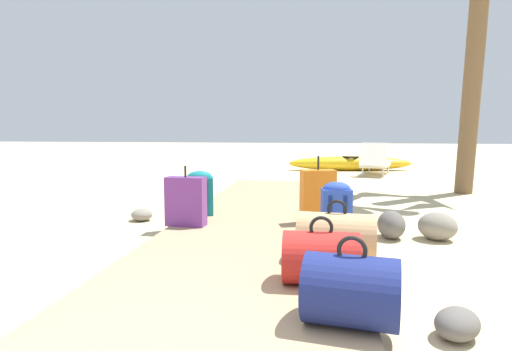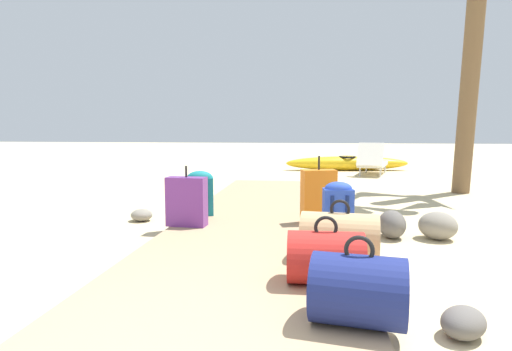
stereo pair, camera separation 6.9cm
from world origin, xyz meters
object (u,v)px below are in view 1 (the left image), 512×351
(suitcase_orange, at_px, (318,197))
(kayak, at_px, (350,163))
(suitcase_purple, at_px, (186,201))
(lounge_chair, at_px, (375,162))
(duffel_bag_tan, at_px, (336,236))
(backpack_teal, at_px, (200,192))
(backpack_blue, at_px, (336,210))
(duffel_bag_navy, at_px, (351,290))
(duffel_bag_red, at_px, (321,258))

(suitcase_orange, xyz_separation_m, kayak, (0.92, 7.13, -0.19))
(suitcase_purple, relative_size, lounge_chair, 0.42)
(duffel_bag_tan, bearing_deg, suitcase_purple, 147.23)
(backpack_teal, bearing_deg, suitcase_orange, -10.82)
(backpack_blue, bearing_deg, kayak, 84.53)
(duffel_bag_navy, relative_size, duffel_bag_red, 1.06)
(suitcase_purple, bearing_deg, backpack_blue, -14.06)
(backpack_teal, xyz_separation_m, kayak, (2.38, 6.85, -0.17))
(kayak, bearing_deg, lounge_chair, -65.31)
(duffel_bag_navy, height_order, backpack_blue, backpack_blue)
(duffel_bag_tan, bearing_deg, duffel_bag_red, -103.42)
(suitcase_purple, distance_m, kayak, 7.83)
(duffel_bag_navy, bearing_deg, backpack_teal, 120.14)
(duffel_bag_navy, relative_size, suitcase_purple, 0.84)
(duffel_bag_tan, relative_size, duffel_bag_navy, 1.18)
(duffel_bag_red, bearing_deg, lounge_chair, 79.69)
(duffel_bag_red, bearing_deg, kayak, 84.25)
(backpack_teal, bearing_deg, suitcase_purple, -89.01)
(backpack_blue, bearing_deg, lounge_chair, 79.23)
(backpack_blue, relative_size, suitcase_orange, 0.74)
(duffel_bag_navy, xyz_separation_m, duffel_bag_red, (-0.16, 0.61, -0.01))
(backpack_blue, height_order, lounge_chair, lounge_chair)
(suitcase_purple, height_order, duffel_bag_red, suitcase_purple)
(lounge_chair, bearing_deg, kayak, 114.69)
(kayak, bearing_deg, suitcase_purple, -107.66)
(suitcase_purple, height_order, backpack_teal, suitcase_purple)
(duffel_bag_navy, relative_size, backpack_blue, 0.98)
(suitcase_purple, distance_m, suitcase_orange, 1.49)
(duffel_bag_tan, distance_m, suitcase_orange, 1.37)
(duffel_bag_tan, bearing_deg, duffel_bag_navy, -88.92)
(duffel_bag_navy, bearing_deg, suitcase_purple, 126.38)
(backpack_blue, relative_size, lounge_chair, 0.36)
(backpack_blue, distance_m, suitcase_purple, 1.67)
(duffel_bag_navy, height_order, suitcase_purple, suitcase_purple)
(suitcase_orange, bearing_deg, kayak, 82.61)
(duffel_bag_tan, xyz_separation_m, kayak, (0.78, 8.48, -0.08))
(duffel_bag_navy, xyz_separation_m, backpack_blue, (0.00, 1.79, 0.10))
(suitcase_orange, xyz_separation_m, duffel_bag_red, (0.01, -1.92, -0.12))
(duffel_bag_red, relative_size, backpack_teal, 0.96)
(duffel_bag_red, distance_m, lounge_chair, 8.03)
(duffel_bag_tan, height_order, backpack_blue, backpack_blue)
(lounge_chair, bearing_deg, backpack_teal, -117.04)
(backpack_teal, relative_size, lounge_chair, 0.34)
(backpack_blue, height_order, duffel_bag_red, backpack_blue)
(duffel_bag_red, xyz_separation_m, backpack_teal, (-1.47, 2.20, 0.11))
(suitcase_purple, bearing_deg, suitcase_orange, 12.81)
(duffel_bag_tan, xyz_separation_m, lounge_chair, (1.30, 7.34, 0.05))
(backpack_blue, xyz_separation_m, suitcase_orange, (-0.17, 0.74, 0.01))
(duffel_bag_tan, bearing_deg, lounge_chair, 79.93)
(backpack_blue, distance_m, suitcase_orange, 0.76)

